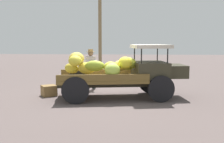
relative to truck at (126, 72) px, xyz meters
name	(u,v)px	position (x,y,z in m)	size (l,w,h in m)	color
ground_plane	(115,97)	(-0.38, 0.11, -0.93)	(60.00, 60.00, 0.00)	#5C4E4C
truck	(126,72)	(0.00, 0.00, 0.00)	(4.62, 2.34, 1.88)	#343122
farmer	(91,67)	(-1.50, 1.59, 0.02)	(0.54, 0.49, 1.68)	#404743
wooden_crate	(49,91)	(-2.84, 0.14, -0.74)	(0.50, 0.46, 0.39)	olive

